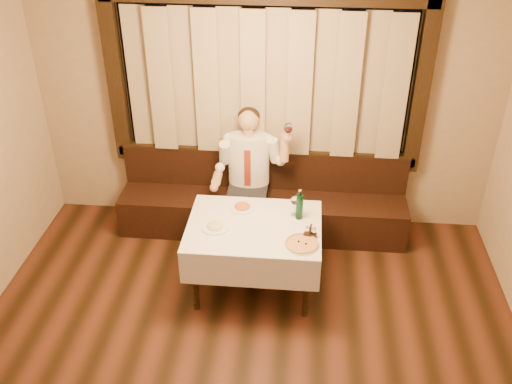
# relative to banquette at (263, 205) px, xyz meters

# --- Properties ---
(room) EXTENTS (5.01, 6.01, 2.81)m
(room) POSITION_rel_banquette_xyz_m (-0.00, -1.75, 1.19)
(room) COLOR black
(room) RESTS_ON ground
(banquette) EXTENTS (3.20, 0.61, 0.94)m
(banquette) POSITION_rel_banquette_xyz_m (0.00, 0.00, 0.00)
(banquette) COLOR black
(banquette) RESTS_ON ground
(dining_table) EXTENTS (1.27, 0.97, 0.76)m
(dining_table) POSITION_rel_banquette_xyz_m (0.00, -1.02, 0.34)
(dining_table) COLOR black
(dining_table) RESTS_ON ground
(pizza) EXTENTS (0.32, 0.32, 0.03)m
(pizza) POSITION_rel_banquette_xyz_m (0.46, -1.29, 0.46)
(pizza) COLOR white
(pizza) RESTS_ON dining_table
(pasta_red) EXTENTS (0.26, 0.26, 0.09)m
(pasta_red) POSITION_rel_banquette_xyz_m (-0.14, -0.75, 0.48)
(pasta_red) COLOR white
(pasta_red) RESTS_ON dining_table
(pasta_cream) EXTENTS (0.27, 0.27, 0.09)m
(pasta_cream) POSITION_rel_banquette_xyz_m (-0.36, -1.10, 0.48)
(pasta_cream) COLOR white
(pasta_cream) RESTS_ON dining_table
(green_bottle) EXTENTS (0.07, 0.07, 0.32)m
(green_bottle) POSITION_rel_banquette_xyz_m (0.42, -0.87, 0.58)
(green_bottle) COLOR #0E4223
(green_bottle) RESTS_ON dining_table
(table_wine_glass) EXTENTS (0.08, 0.08, 0.21)m
(table_wine_glass) POSITION_rel_banquette_xyz_m (0.37, -0.82, 0.60)
(table_wine_glass) COLOR white
(table_wine_glass) RESTS_ON dining_table
(cruet_caddy) EXTENTS (0.12, 0.08, 0.12)m
(cruet_caddy) POSITION_rel_banquette_xyz_m (0.53, -1.16, 0.49)
(cruet_caddy) COLOR black
(cruet_caddy) RESTS_ON dining_table
(seated_man) EXTENTS (0.84, 0.63, 1.49)m
(seated_man) POSITION_rel_banquette_xyz_m (-0.15, -0.09, 0.55)
(seated_man) COLOR black
(seated_man) RESTS_ON ground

